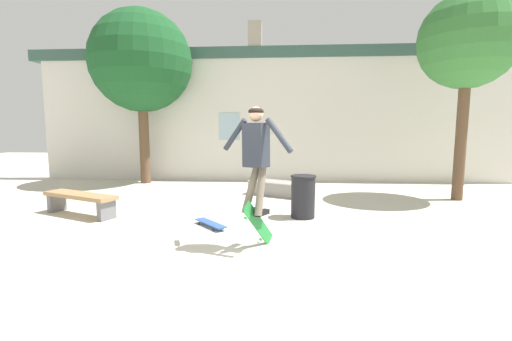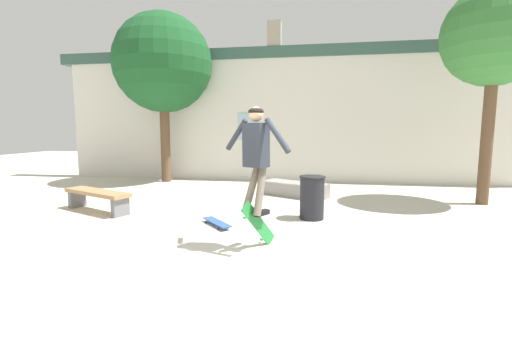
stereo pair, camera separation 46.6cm
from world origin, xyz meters
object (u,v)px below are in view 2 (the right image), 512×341
(tree_left, at_px, (163,64))
(skater, at_px, (256,151))
(park_bench, at_px, (97,196))
(tree_right, at_px, (495,36))
(skateboard_flipping, at_px, (258,224))
(trash_bin, at_px, (312,196))
(skate_ledge, at_px, (295,189))
(skateboard_resting, at_px, (217,222))

(tree_left, bearing_deg, skater, -55.56)
(park_bench, relative_size, skater, 1.15)
(tree_right, height_order, skater, tree_right)
(skater, bearing_deg, skateboard_flipping, -35.72)
(trash_bin, height_order, skateboard_flipping, trash_bin)
(tree_right, relative_size, skate_ledge, 2.78)
(tree_left, height_order, skate_ledge, tree_left)
(tree_right, xyz_separation_m, skater, (-4.76, -3.80, -2.35))
(tree_right, bearing_deg, skateboard_flipping, -141.25)
(tree_left, relative_size, trash_bin, 6.41)
(skate_ledge, height_order, skater, skater)
(skater, bearing_deg, tree_right, -18.83)
(tree_left, height_order, skateboard_flipping, tree_left)
(tree_left, height_order, skateboard_resting, tree_left)
(skate_ledge, distance_m, skater, 4.22)
(park_bench, bearing_deg, skate_ledge, 52.81)
(tree_right, relative_size, skateboard_resting, 6.80)
(skate_ledge, xyz_separation_m, trash_bin, (0.43, -2.20, 0.26))
(tree_right, height_order, tree_left, tree_left)
(park_bench, xyz_separation_m, skater, (3.71, -1.66, 1.11))
(skateboard_resting, bearing_deg, skater, 178.83)
(trash_bin, relative_size, skater, 0.54)
(skate_ledge, xyz_separation_m, skater, (-0.38, -4.01, 1.26))
(skater, bearing_deg, tree_left, 66.96)
(tree_right, relative_size, skater, 3.17)
(park_bench, height_order, skate_ledge, park_bench)
(tree_right, distance_m, skate_ledge, 5.68)
(tree_right, height_order, skateboard_flipping, tree_right)
(park_bench, height_order, skateboard_flipping, skateboard_flipping)
(skater, bearing_deg, trash_bin, 8.39)
(tree_right, distance_m, park_bench, 9.40)
(skater, distance_m, skateboard_flipping, 1.09)
(tree_right, height_order, park_bench, tree_right)
(park_bench, relative_size, skateboard_resting, 2.46)
(park_bench, bearing_deg, skater, -1.11)
(tree_right, bearing_deg, skateboard_resting, -153.74)
(park_bench, distance_m, skater, 4.22)
(tree_left, xyz_separation_m, skate_ledge, (4.41, -1.88, -3.66))
(skater, relative_size, skateboard_resting, 2.15)
(trash_bin, relative_size, skateboard_resting, 1.16)
(skater, relative_size, skateboard_flipping, 2.04)
(skate_ledge, relative_size, skateboard_resting, 2.45)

